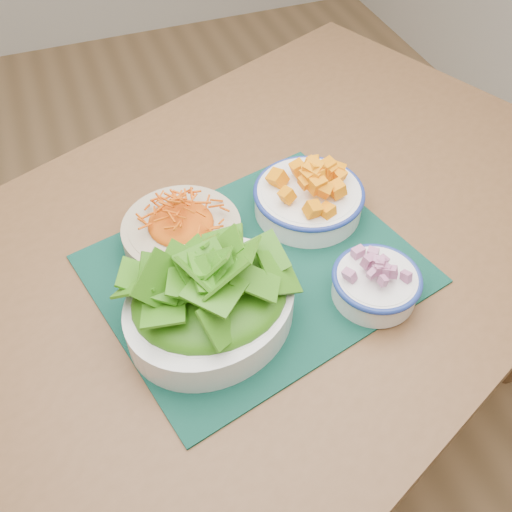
{
  "coord_description": "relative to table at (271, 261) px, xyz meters",
  "views": [
    {
      "loc": [
        0.04,
        -0.92,
        1.47
      ],
      "look_at": [
        0.26,
        -0.36,
        0.78
      ],
      "focal_mm": 40.0,
      "sensor_mm": 36.0,
      "label": 1
    }
  ],
  "objects": [
    {
      "name": "ground",
      "position": [
        -0.32,
        0.28,
        -0.66
      ],
      "size": [
        4.0,
        4.0,
        0.0
      ],
      "primitive_type": "plane",
      "color": "#A57D50",
      "rests_on": "ground"
    },
    {
      "name": "table",
      "position": [
        0.0,
        0.0,
        0.0
      ],
      "size": [
        1.55,
        1.32,
        0.75
      ],
      "rotation": [
        0.0,
        0.0,
        0.4
      ],
      "color": "brown",
      "rests_on": "ground"
    },
    {
      "name": "placemat",
      "position": [
        -0.06,
        -0.08,
        0.09
      ],
      "size": [
        0.58,
        0.51,
        0.0
      ],
      "primitive_type": "cube",
      "rotation": [
        0.0,
        0.0,
        0.24
      ],
      "color": "black",
      "rests_on": "table"
    },
    {
      "name": "carrot_bowl",
      "position": [
        -0.16,
        0.02,
        0.13
      ],
      "size": [
        0.24,
        0.24,
        0.08
      ],
      "rotation": [
        0.0,
        0.0,
        -0.24
      ],
      "color": "tan",
      "rests_on": "placemat"
    },
    {
      "name": "squash_bowl",
      "position": [
        0.07,
        0.02,
        0.14
      ],
      "size": [
        0.23,
        0.23,
        0.09
      ],
      "rotation": [
        0.0,
        0.0,
        0.22
      ],
      "color": "white",
      "rests_on": "placemat"
    },
    {
      "name": "lettuce_bowl",
      "position": [
        -0.16,
        -0.15,
        0.15
      ],
      "size": [
        0.33,
        0.31,
        0.12
      ],
      "rotation": [
        0.0,
        0.0,
        0.41
      ],
      "color": "white",
      "rests_on": "placemat"
    },
    {
      "name": "onion_bowl",
      "position": [
        0.09,
        -0.2,
        0.13
      ],
      "size": [
        0.15,
        0.15,
        0.07
      ],
      "rotation": [
        0.0,
        0.0,
        -0.2
      ],
      "color": "white",
      "rests_on": "placemat"
    }
  ]
}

